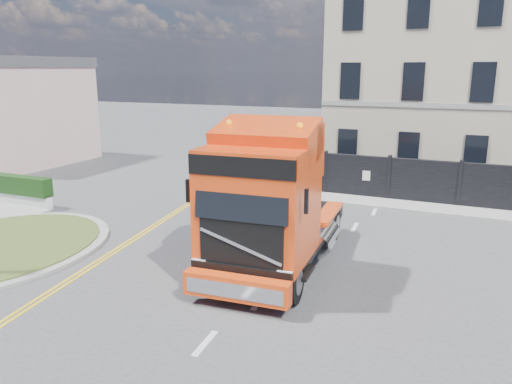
% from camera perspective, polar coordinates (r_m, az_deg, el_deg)
% --- Properties ---
extents(ground, '(120.00, 120.00, 0.00)m').
position_cam_1_polar(ground, '(16.73, -4.18, -6.78)').
color(ground, '#424244').
rests_on(ground, ground).
extents(seaside_bldg_pink, '(8.00, 8.00, 6.00)m').
position_cam_1_polar(seaside_bldg_pink, '(35.75, -26.68, 7.81)').
color(seaside_bldg_pink, beige).
rests_on(seaside_bldg_pink, ground).
extents(hoarding_fence, '(18.80, 0.25, 2.00)m').
position_cam_1_polar(hoarding_fence, '(23.34, 21.11, 0.85)').
color(hoarding_fence, black).
rests_on(hoarding_fence, ground).
extents(georgian_building, '(12.30, 10.30, 12.80)m').
position_cam_1_polar(georgian_building, '(30.33, 21.65, 12.73)').
color(georgian_building, '#BFB197').
rests_on(georgian_building, ground).
extents(pavement_far, '(20.00, 1.60, 0.12)m').
position_cam_1_polar(pavement_far, '(22.71, 19.40, -1.80)').
color(pavement_far, gray).
rests_on(pavement_far, ground).
extents(truck, '(3.27, 7.58, 4.44)m').
position_cam_1_polar(truck, '(14.33, 1.39, -1.95)').
color(truck, black).
rests_on(truck, ground).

